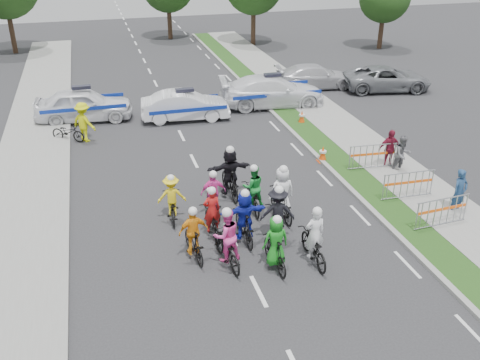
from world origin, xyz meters
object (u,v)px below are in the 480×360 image
object	(u,v)px
police_car_0	(84,105)
rider_5	(244,219)
civilian_suv	(387,79)
barrier_2	(372,158)
barrier_0	(441,213)
rider_2	(226,243)
rider_8	(253,193)
spectator_1	(402,155)
rider_3	(194,238)
rider_4	(277,219)
cone_1	(302,117)
rider_1	(275,247)
rider_9	(213,198)
police_car_2	(272,91)
barrier_1	(408,186)
rider_0	(314,243)
police_car_1	(185,106)
parked_bike	(68,132)
cone_0	(323,154)
rider_10	(172,202)
rider_6	(212,219)
civilian_sedan	(315,76)
rider_7	(282,198)
spectator_2	(389,149)
rider_11	(230,176)
spectator_0	(460,192)
marshal_hiviz	(84,122)

from	to	relation	value
police_car_0	rider_5	bearing A→B (deg)	-155.28
civilian_suv	barrier_2	distance (m)	11.55
rider_5	barrier_0	xyz separation A→B (m)	(6.38, -1.00, -0.22)
rider_2	rider_8	size ratio (longest dim) A/B	1.10
spectator_1	civilian_suv	bearing A→B (deg)	57.65
rider_3	rider_4	xyz separation A→B (m)	(2.71, 0.29, 0.06)
rider_2	barrier_0	size ratio (longest dim) A/B	0.98
barrier_0	rider_4	bearing A→B (deg)	171.36
police_car_0	cone_1	size ratio (longest dim) A/B	6.77
rider_1	rider_9	bearing A→B (deg)	-75.83
police_car_2	barrier_1	size ratio (longest dim) A/B	2.81
rider_0	police_car_1	world-z (taller)	rider_0
police_car_1	parked_bike	size ratio (longest dim) A/B	2.68
cone_0	rider_4	bearing A→B (deg)	-126.59
rider_10	cone_0	bearing A→B (deg)	-149.84
rider_6	cone_1	bearing A→B (deg)	-128.49
rider_8	civilian_sedan	distance (m)	15.37
rider_5	barrier_2	distance (m)	7.34
barrier_1	cone_0	size ratio (longest dim) A/B	2.86
rider_7	spectator_2	bearing A→B (deg)	-157.26
rider_7	spectator_2	world-z (taller)	rider_7
rider_6	police_car_0	xyz separation A→B (m)	(-3.70, 12.28, 0.22)
rider_3	police_car_0	size ratio (longest dim) A/B	0.37
spectator_2	cone_0	bearing A→B (deg)	151.39
rider_9	cone_1	xyz separation A→B (m)	(6.23, 7.59, -0.33)
police_car_2	civilian_sedan	size ratio (longest dim) A/B	1.18
rider_2	rider_9	world-z (taller)	rider_2
rider_2	police_car_1	world-z (taller)	rider_2
rider_11	civilian_suv	size ratio (longest dim) A/B	0.40
police_car_1	barrier_2	world-z (taller)	police_car_1
rider_6	rider_2	bearing A→B (deg)	89.93
police_car_1	civilian_suv	bearing A→B (deg)	-75.90
rider_9	barrier_1	size ratio (longest dim) A/B	0.87
rider_5	police_car_2	size ratio (longest dim) A/B	0.33
barrier_0	barrier_1	world-z (taller)	same
civilian_sedan	civilian_suv	xyz separation A→B (m)	(3.85, -1.61, 0.01)
rider_1	barrier_1	size ratio (longest dim) A/B	0.90
rider_1	rider_9	world-z (taller)	rider_1
rider_1	rider_2	xyz separation A→B (m)	(-1.30, 0.56, 0.01)
spectator_0	marshal_hiviz	bearing A→B (deg)	128.76
spectator_1	cone_0	xyz separation A→B (m)	(-2.58, 1.81, -0.43)
rider_2	barrier_2	xyz separation A→B (m)	(7.22, 4.69, -0.15)
rider_0	rider_7	world-z (taller)	rider_7
rider_6	barrier_0	xyz separation A→B (m)	(7.27, -1.61, -0.03)
rider_5	barrier_0	distance (m)	6.46
rider_6	spectator_0	world-z (taller)	rider_6
spectator_2	rider_2	bearing A→B (deg)	-148.70
rider_6	parked_bike	distance (m)	10.60
rider_8	police_car_1	world-z (taller)	rider_8
rider_4	rider_10	xyz separation A→B (m)	(-2.96, 2.15, -0.08)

